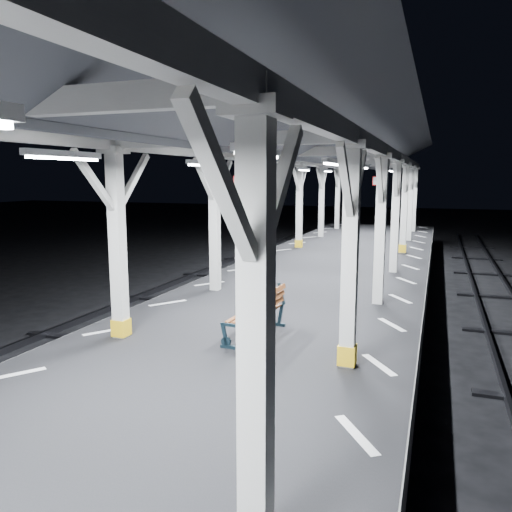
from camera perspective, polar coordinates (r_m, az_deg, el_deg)
The scene contains 6 objects.
ground at distance 7.17m, azimuth -10.45°, elevation -23.25°, with size 120.00×120.00×0.00m, color black.
platform at distance 6.92m, azimuth -10.57°, elevation -19.74°, with size 6.00×50.00×1.00m, color black.
hazard_stripes_left at distance 8.14m, azimuth -26.06°, elevation -12.11°, with size 1.00×48.00×0.01m, color silver.
hazard_stripes_right at distance 5.94m, azimuth 11.40°, elevation -19.37°, with size 1.00×48.00×0.01m, color silver.
canopy at distance 6.10m, azimuth -11.81°, elevation 15.92°, with size 5.40×49.00×4.65m.
bench_mid at distance 8.84m, azimuth 0.43°, elevation -6.44°, with size 0.69×1.61×0.85m.
Camera 1 is at (3.16, -5.19, 3.81)m, focal length 35.00 mm.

